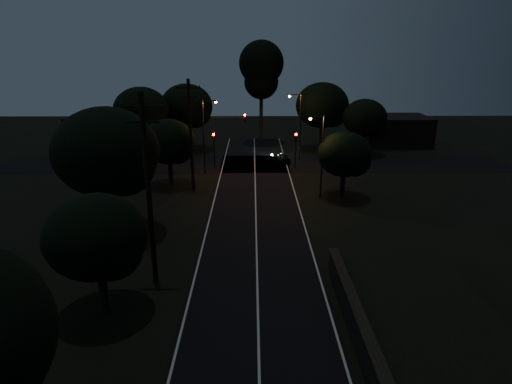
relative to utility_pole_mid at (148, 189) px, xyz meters
name	(u,v)px	position (x,y,z in m)	size (l,w,h in m)	color
road_surface	(255,193)	(6.00, 16.12, -5.73)	(60.00, 70.00, 0.03)	black
utility_pole_mid	(148,189)	(0.00, 0.00, 0.00)	(2.20, 0.30, 11.00)	black
utility_pole_far	(191,134)	(0.00, 17.00, -0.25)	(2.20, 0.30, 10.50)	black
tree_left_b	(99,239)	(-1.82, -3.10, -1.61)	(5.01, 5.01, 6.37)	black
tree_left_c	(110,154)	(-4.24, 6.85, 0.29)	(7.37, 7.37, 9.31)	black
tree_left_d	(170,143)	(-2.32, 18.90, -1.47)	(5.20, 5.20, 6.59)	black
tree_far_nw	(188,107)	(-2.76, 34.86, -0.08)	(6.89, 6.89, 8.73)	black
tree_far_w	(143,112)	(-7.76, 30.86, -0.11)	(6.79, 6.79, 8.66)	black
tree_far_ne	(324,106)	(15.25, 34.86, 0.01)	(7.03, 7.03, 8.89)	black
tree_far_e	(366,119)	(20.20, 31.89, -1.16)	(5.57, 5.57, 7.06)	black
tree_right_a	(347,156)	(14.17, 14.90, -1.80)	(4.78, 4.78, 6.08)	black
tall_pine	(261,69)	(7.00, 40.00, 4.53)	(6.27, 6.27, 14.25)	black
building_left	(111,130)	(-14.00, 37.00, -3.54)	(10.00, 8.00, 4.40)	black
building_right	(395,130)	(26.00, 38.00, -3.74)	(9.00, 7.00, 4.00)	black
signal_left	(214,144)	(1.40, 24.99, -2.90)	(0.28, 0.35, 4.10)	black
signal_right	(296,144)	(10.60, 24.99, -2.90)	(0.28, 0.35, 4.10)	black
signal_mast	(229,131)	(3.09, 24.99, -1.40)	(3.70, 0.35, 6.25)	black
streetlight_a	(205,131)	(0.69, 23.00, -1.10)	(1.66, 0.26, 8.00)	black
streetlight_b	(299,122)	(11.31, 29.00, -1.10)	(1.66, 0.26, 8.00)	black
streetlight_c	(321,151)	(11.83, 15.00, -1.39)	(1.46, 0.26, 7.50)	black
car	(281,157)	(9.20, 27.92, -5.18)	(1.32, 3.29, 1.12)	black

